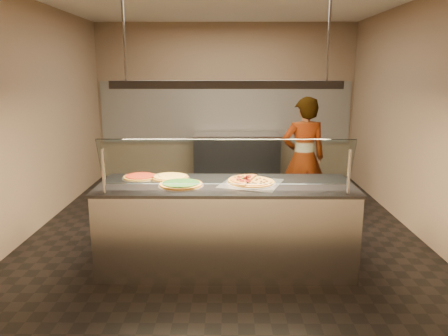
{
  "coord_description": "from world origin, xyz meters",
  "views": [
    {
      "loc": [
        0.05,
        -5.64,
        2.07
      ],
      "look_at": [
        0.01,
        -0.87,
        1.02
      ],
      "focal_mm": 35.0,
      "sensor_mm": 36.0,
      "label": 1
    }
  ],
  "objects_px": {
    "perforated_tray": "(251,183)",
    "pizza_spinach": "(181,184)",
    "half_pizza_pepperoni": "(240,180)",
    "sneeze_guard": "(226,163)",
    "half_pizza_sausage": "(262,181)",
    "heat_lamp_housing": "(226,85)",
    "worker": "(304,158)",
    "prep_table": "(237,158)",
    "pizza_spatula": "(163,176)",
    "pizza_tomato": "(140,177)",
    "serving_counter": "(226,226)",
    "pizza_cheese": "(170,177)"
  },
  "relations": [
    {
      "from": "half_pizza_pepperoni",
      "to": "pizza_spatula",
      "type": "bearing_deg",
      "value": 166.74
    },
    {
      "from": "pizza_cheese",
      "to": "heat_lamp_housing",
      "type": "relative_size",
      "value": 0.19
    },
    {
      "from": "half_pizza_sausage",
      "to": "heat_lamp_housing",
      "type": "xyz_separation_m",
      "value": [
        -0.38,
        0.0,
        0.99
      ]
    },
    {
      "from": "perforated_tray",
      "to": "prep_table",
      "type": "height_order",
      "value": "perforated_tray"
    },
    {
      "from": "half_pizza_pepperoni",
      "to": "half_pizza_sausage",
      "type": "relative_size",
      "value": 1.0
    },
    {
      "from": "perforated_tray",
      "to": "pizza_spinach",
      "type": "relative_size",
      "value": 1.56
    },
    {
      "from": "half_pizza_sausage",
      "to": "pizza_spatula",
      "type": "distance_m",
      "value": 1.08
    },
    {
      "from": "pizza_cheese",
      "to": "half_pizza_pepperoni",
      "type": "bearing_deg",
      "value": -16.46
    },
    {
      "from": "pizza_spinach",
      "to": "prep_table",
      "type": "distance_m",
      "value": 3.94
    },
    {
      "from": "pizza_spinach",
      "to": "worker",
      "type": "relative_size",
      "value": 0.27
    },
    {
      "from": "perforated_tray",
      "to": "worker",
      "type": "height_order",
      "value": "worker"
    },
    {
      "from": "sneeze_guard",
      "to": "pizza_spatula",
      "type": "height_order",
      "value": "sneeze_guard"
    },
    {
      "from": "half_pizza_pepperoni",
      "to": "pizza_spatula",
      "type": "relative_size",
      "value": 2.38
    },
    {
      "from": "perforated_tray",
      "to": "pizza_spatula",
      "type": "relative_size",
      "value": 3.29
    },
    {
      "from": "perforated_tray",
      "to": "pizza_spatula",
      "type": "distance_m",
      "value": 0.96
    },
    {
      "from": "pizza_cheese",
      "to": "sneeze_guard",
      "type": "bearing_deg",
      "value": -42.74
    },
    {
      "from": "pizza_cheese",
      "to": "prep_table",
      "type": "bearing_deg",
      "value": 77.21
    },
    {
      "from": "serving_counter",
      "to": "sneeze_guard",
      "type": "bearing_deg",
      "value": -90.0
    },
    {
      "from": "pizza_spinach",
      "to": "pizza_tomato",
      "type": "height_order",
      "value": "pizza_spinach"
    },
    {
      "from": "heat_lamp_housing",
      "to": "pizza_cheese",
      "type": "bearing_deg",
      "value": 159.79
    },
    {
      "from": "pizza_tomato",
      "to": "worker",
      "type": "distance_m",
      "value": 2.53
    },
    {
      "from": "sneeze_guard",
      "to": "pizza_spatula",
      "type": "distance_m",
      "value": 0.91
    },
    {
      "from": "pizza_cheese",
      "to": "prep_table",
      "type": "relative_size",
      "value": 0.27
    },
    {
      "from": "pizza_spinach",
      "to": "sneeze_guard",
      "type": "bearing_deg",
      "value": -28.78
    },
    {
      "from": "perforated_tray",
      "to": "pizza_spinach",
      "type": "distance_m",
      "value": 0.73
    },
    {
      "from": "pizza_spinach",
      "to": "pizza_spatula",
      "type": "xyz_separation_m",
      "value": [
        -0.22,
        0.29,
        0.01
      ]
    },
    {
      "from": "pizza_spinach",
      "to": "perforated_tray",
      "type": "bearing_deg",
      "value": 7.11
    },
    {
      "from": "half_pizza_pepperoni",
      "to": "half_pizza_sausage",
      "type": "xyz_separation_m",
      "value": [
        0.23,
        -0.0,
        -0.01
      ]
    },
    {
      "from": "serving_counter",
      "to": "worker",
      "type": "xyz_separation_m",
      "value": [
        1.1,
        1.72,
        0.4
      ]
    },
    {
      "from": "perforated_tray",
      "to": "pizza_spinach",
      "type": "height_order",
      "value": "pizza_spinach"
    },
    {
      "from": "pizza_cheese",
      "to": "pizza_tomato",
      "type": "relative_size",
      "value": 1.1
    },
    {
      "from": "prep_table",
      "to": "sneeze_guard",
      "type": "bearing_deg",
      "value": -92.6
    },
    {
      "from": "pizza_tomato",
      "to": "serving_counter",
      "type": "bearing_deg",
      "value": -14.56
    },
    {
      "from": "sneeze_guard",
      "to": "heat_lamp_housing",
      "type": "height_order",
      "value": "heat_lamp_housing"
    },
    {
      "from": "pizza_spinach",
      "to": "pizza_cheese",
      "type": "relative_size",
      "value": 1.08
    },
    {
      "from": "serving_counter",
      "to": "heat_lamp_housing",
      "type": "relative_size",
      "value": 1.16
    },
    {
      "from": "pizza_tomato",
      "to": "prep_table",
      "type": "bearing_deg",
      "value": 72.14
    },
    {
      "from": "heat_lamp_housing",
      "to": "prep_table",
      "type": "bearing_deg",
      "value": 87.16
    },
    {
      "from": "pizza_spinach",
      "to": "prep_table",
      "type": "xyz_separation_m",
      "value": [
        0.65,
        3.86,
        -0.48
      ]
    },
    {
      "from": "sneeze_guard",
      "to": "half_pizza_sausage",
      "type": "relative_size",
      "value": 4.55
    },
    {
      "from": "heat_lamp_housing",
      "to": "perforated_tray",
      "type": "bearing_deg",
      "value": 0.31
    },
    {
      "from": "pizza_cheese",
      "to": "half_pizza_sausage",
      "type": "bearing_deg",
      "value": -13.02
    },
    {
      "from": "half_pizza_pepperoni",
      "to": "perforated_tray",
      "type": "bearing_deg",
      "value": -0.18
    },
    {
      "from": "pizza_spatula",
      "to": "heat_lamp_housing",
      "type": "relative_size",
      "value": 0.1
    },
    {
      "from": "half_pizza_sausage",
      "to": "pizza_cheese",
      "type": "height_order",
      "value": "half_pizza_sausage"
    },
    {
      "from": "serving_counter",
      "to": "worker",
      "type": "relative_size",
      "value": 1.53
    },
    {
      "from": "half_pizza_sausage",
      "to": "worker",
      "type": "relative_size",
      "value": 0.31
    },
    {
      "from": "sneeze_guard",
      "to": "half_pizza_pepperoni",
      "type": "height_order",
      "value": "sneeze_guard"
    },
    {
      "from": "pizza_tomato",
      "to": "worker",
      "type": "relative_size",
      "value": 0.23
    },
    {
      "from": "sneeze_guard",
      "to": "half_pizza_pepperoni",
      "type": "xyz_separation_m",
      "value": [
        0.15,
        0.34,
        -0.26
      ]
    }
  ]
}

